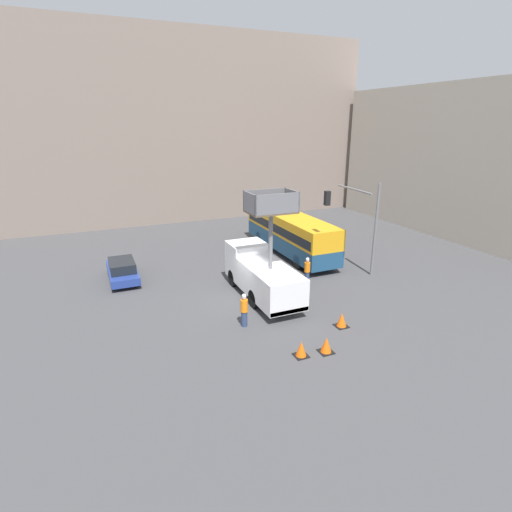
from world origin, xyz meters
TOP-DOWN VIEW (x-y plane):
  - ground_plane at (0.00, 0.00)m, footprint 120.00×120.00m
  - building_backdrop_far at (0.00, 25.57)m, footprint 44.00×10.00m
  - building_backdrop_side at (26.26, 5.83)m, footprint 10.00×28.00m
  - utility_truck at (1.01, 0.00)m, footprint 2.56×7.00m
  - city_bus at (6.54, 6.79)m, footprint 2.59×11.15m
  - traffic_light_pole at (8.19, 0.42)m, footprint 4.05×3.80m
  - road_worker_near_truck at (-1.32, -3.04)m, footprint 0.38×0.38m
  - road_worker_directing at (4.59, 0.71)m, footprint 0.38×0.38m
  - traffic_cone_near_truck at (1.23, -6.86)m, footprint 0.66×0.66m
  - traffic_cone_mid_road at (3.31, -5.09)m, footprint 0.66×0.66m
  - traffic_cone_far_side at (0.01, -6.68)m, footprint 0.64×0.64m
  - parked_car_curbside at (-6.46, 6.10)m, footprint 1.80×4.48m

SIDE VIEW (x-z plane):
  - ground_plane at x=0.00m, z-range 0.00..0.00m
  - traffic_cone_far_side at x=0.01m, z-range -0.02..0.71m
  - traffic_cone_near_truck at x=1.23m, z-range -0.02..0.73m
  - traffic_cone_mid_road at x=3.31m, z-range -0.02..0.74m
  - parked_car_curbside at x=-6.46m, z-range 0.01..1.44m
  - road_worker_directing at x=4.59m, z-range 0.00..1.80m
  - road_worker_near_truck at x=-1.32m, z-range 0.00..1.83m
  - utility_truck at x=1.01m, z-range -1.72..4.89m
  - city_bus at x=6.54m, z-range 0.28..3.44m
  - traffic_light_pole at x=8.19m, z-range 1.14..7.49m
  - building_backdrop_side at x=26.26m, z-range 0.00..13.39m
  - building_backdrop_far at x=0.00m, z-range 0.00..18.80m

